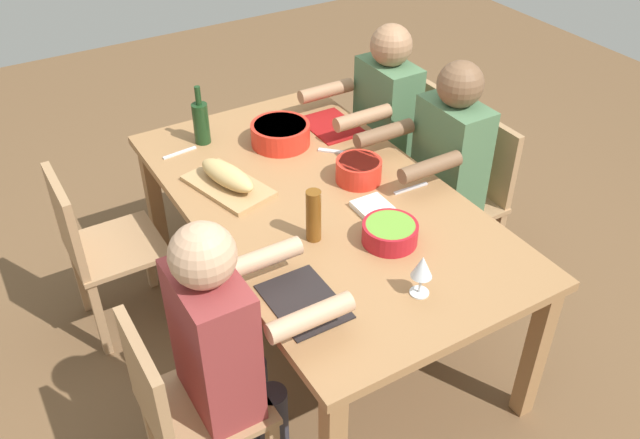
{
  "coord_description": "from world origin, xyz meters",
  "views": [
    {
      "loc": [
        2.03,
        -1.21,
        2.37
      ],
      "look_at": [
        0.0,
        0.0,
        0.63
      ],
      "focal_mm": 37.92,
      "sensor_mm": 36.0,
      "label": 1
    }
  ],
  "objects_px": {
    "diner_far_left": "(380,119)",
    "cutting_board": "(228,186)",
    "chair_far_center": "(467,191)",
    "beer_bottle": "(314,216)",
    "serving_bowl_greens": "(280,133)",
    "serving_bowl_pasta": "(359,169)",
    "napkin_stack": "(372,207)",
    "wine_glass": "(423,268)",
    "chair_near_right": "(182,407)",
    "chair_far_left": "(405,146)",
    "diner_far_center": "(443,164)",
    "dining_table": "(320,213)",
    "serving_bowl_salad": "(390,232)",
    "bread_loaf": "(227,175)",
    "diner_near_right": "(226,343)",
    "wine_bottle": "(201,122)",
    "chair_near_left": "(97,245)"
  },
  "relations": [
    {
      "from": "chair_near_left",
      "to": "diner_far_left",
      "type": "xyz_separation_m",
      "value": [
        -0.0,
        1.53,
        0.21
      ]
    },
    {
      "from": "serving_bowl_greens",
      "to": "serving_bowl_pasta",
      "type": "height_order",
      "value": "serving_bowl_greens"
    },
    {
      "from": "chair_near_left",
      "to": "diner_far_left",
      "type": "height_order",
      "value": "diner_far_left"
    },
    {
      "from": "wine_bottle",
      "to": "diner_near_right",
      "type": "bearing_deg",
      "value": -19.69
    },
    {
      "from": "diner_far_left",
      "to": "diner_near_right",
      "type": "xyz_separation_m",
      "value": [
        1.03,
        -1.35,
        0.0
      ]
    },
    {
      "from": "chair_near_right",
      "to": "beer_bottle",
      "type": "xyz_separation_m",
      "value": [
        -0.29,
        0.69,
        0.37
      ]
    },
    {
      "from": "diner_far_left",
      "to": "bread_loaf",
      "type": "distance_m",
      "value": 1.01
    },
    {
      "from": "wine_glass",
      "to": "diner_near_right",
      "type": "bearing_deg",
      "value": -104.11
    },
    {
      "from": "serving_bowl_salad",
      "to": "cutting_board",
      "type": "bearing_deg",
      "value": -150.09
    },
    {
      "from": "chair_near_right",
      "to": "cutting_board",
      "type": "xyz_separation_m",
      "value": [
        -0.79,
        0.56,
        0.27
      ]
    },
    {
      "from": "diner_far_left",
      "to": "serving_bowl_salad",
      "type": "height_order",
      "value": "diner_far_left"
    },
    {
      "from": "diner_far_left",
      "to": "napkin_stack",
      "type": "relative_size",
      "value": 8.57
    },
    {
      "from": "beer_bottle",
      "to": "wine_glass",
      "type": "xyz_separation_m",
      "value": [
        0.46,
        0.17,
        0.01
      ]
    },
    {
      "from": "chair_near_right",
      "to": "chair_far_center",
      "type": "xyz_separation_m",
      "value": [
        -0.52,
        1.71,
        0.0
      ]
    },
    {
      "from": "diner_far_center",
      "to": "beer_bottle",
      "type": "height_order",
      "value": "diner_far_center"
    },
    {
      "from": "wine_bottle",
      "to": "napkin_stack",
      "type": "xyz_separation_m",
      "value": [
        0.88,
        0.38,
        -0.1
      ]
    },
    {
      "from": "diner_far_center",
      "to": "serving_bowl_salad",
      "type": "bearing_deg",
      "value": -56.55
    },
    {
      "from": "dining_table",
      "to": "chair_near_right",
      "type": "xyz_separation_m",
      "value": [
        0.52,
        -0.86,
        -0.18
      ]
    },
    {
      "from": "serving_bowl_pasta",
      "to": "diner_far_center",
      "type": "bearing_deg",
      "value": 85.51
    },
    {
      "from": "dining_table",
      "to": "wine_bottle",
      "type": "distance_m",
      "value": 0.76
    },
    {
      "from": "chair_far_left",
      "to": "bread_loaf",
      "type": "xyz_separation_m",
      "value": [
        0.24,
        -1.16,
        0.32
      ]
    },
    {
      "from": "dining_table",
      "to": "serving_bowl_greens",
      "type": "xyz_separation_m",
      "value": [
        -0.5,
        0.08,
        0.13
      ]
    },
    {
      "from": "chair_far_center",
      "to": "serving_bowl_greens",
      "type": "relative_size",
      "value": 3.01
    },
    {
      "from": "bread_loaf",
      "to": "wine_glass",
      "type": "height_order",
      "value": "wine_glass"
    },
    {
      "from": "chair_near_left",
      "to": "serving_bowl_greens",
      "type": "xyz_separation_m",
      "value": [
        0.02,
        0.93,
        0.32
      ]
    },
    {
      "from": "dining_table",
      "to": "serving_bowl_salad",
      "type": "height_order",
      "value": "serving_bowl_salad"
    },
    {
      "from": "chair_far_left",
      "to": "bread_loaf",
      "type": "height_order",
      "value": "same"
    },
    {
      "from": "diner_near_right",
      "to": "serving_bowl_salad",
      "type": "relative_size",
      "value": 5.52
    },
    {
      "from": "cutting_board",
      "to": "diner_far_left",
      "type": "bearing_deg",
      "value": 103.99
    },
    {
      "from": "serving_bowl_greens",
      "to": "napkin_stack",
      "type": "bearing_deg",
      "value": 5.88
    },
    {
      "from": "diner_far_left",
      "to": "wine_bottle",
      "type": "height_order",
      "value": "diner_far_left"
    },
    {
      "from": "chair_far_left",
      "to": "chair_far_center",
      "type": "height_order",
      "value": "same"
    },
    {
      "from": "dining_table",
      "to": "diner_far_center",
      "type": "relative_size",
      "value": 1.57
    },
    {
      "from": "diner_far_left",
      "to": "cutting_board",
      "type": "bearing_deg",
      "value": -76.01
    },
    {
      "from": "serving_bowl_salad",
      "to": "wine_glass",
      "type": "distance_m",
      "value": 0.31
    },
    {
      "from": "diner_far_left",
      "to": "serving_bowl_pasta",
      "type": "xyz_separation_m",
      "value": [
        0.48,
        -0.45,
        0.1
      ]
    },
    {
      "from": "chair_near_right",
      "to": "napkin_stack",
      "type": "distance_m",
      "value": 1.09
    },
    {
      "from": "chair_far_center",
      "to": "napkin_stack",
      "type": "xyz_separation_m",
      "value": [
        0.18,
        -0.71,
        0.27
      ]
    },
    {
      "from": "chair_far_left",
      "to": "wine_glass",
      "type": "distance_m",
      "value": 1.52
    },
    {
      "from": "chair_near_right",
      "to": "diner_far_center",
      "type": "distance_m",
      "value": 1.63
    },
    {
      "from": "wine_glass",
      "to": "diner_far_left",
      "type": "bearing_deg",
      "value": 150.93
    },
    {
      "from": "diner_near_right",
      "to": "serving_bowl_salad",
      "type": "bearing_deg",
      "value": 99.48
    },
    {
      "from": "dining_table",
      "to": "serving_bowl_salad",
      "type": "distance_m",
      "value": 0.42
    },
    {
      "from": "diner_far_left",
      "to": "cutting_board",
      "type": "relative_size",
      "value": 3.0
    },
    {
      "from": "wine_bottle",
      "to": "wine_glass",
      "type": "distance_m",
      "value": 1.41
    },
    {
      "from": "serving_bowl_salad",
      "to": "serving_bowl_pasta",
      "type": "xyz_separation_m",
      "value": [
        -0.43,
        0.14,
        0.01
      ]
    },
    {
      "from": "serving_bowl_greens",
      "to": "cutting_board",
      "type": "height_order",
      "value": "serving_bowl_greens"
    },
    {
      "from": "chair_far_center",
      "to": "beer_bottle",
      "type": "bearing_deg",
      "value": -77.63
    },
    {
      "from": "chair_near_right",
      "to": "bread_loaf",
      "type": "bearing_deg",
      "value": 144.89
    },
    {
      "from": "diner_near_right",
      "to": "wine_bottle",
      "type": "height_order",
      "value": "diner_near_right"
    }
  ]
}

